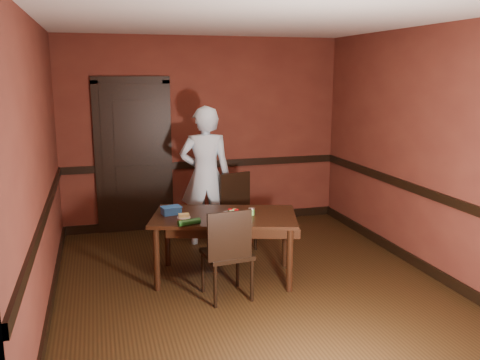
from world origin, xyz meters
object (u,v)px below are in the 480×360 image
person (205,176)px  chair_far (235,212)px  dining_table (225,246)px  cheese_saucer (184,216)px  chair_near (227,252)px  sauce_jar (251,211)px  food_tub (171,210)px  sandwich_plate (233,214)px

person → chair_far: bearing=144.0°
dining_table → cheese_saucer: (-0.44, 0.01, 0.37)m
chair_near → sauce_jar: chair_near is taller
chair_near → sauce_jar: size_ratio=11.93×
chair_near → food_tub: chair_near is taller
chair_near → sandwich_plate: (0.18, 0.42, 0.26)m
chair_far → sauce_jar: (-0.08, -0.98, 0.28)m
dining_table → sandwich_plate: size_ratio=5.39×
chair_far → cheese_saucer: (-0.80, -0.88, 0.26)m
sandwich_plate → cheese_saucer: bearing=173.1°
chair_near → person: person is taller
chair_far → sandwich_plate: (-0.28, -0.95, 0.26)m
chair_near → sauce_jar: (0.37, 0.39, 0.28)m
sauce_jar → cheese_saucer: (-0.71, 0.09, -0.02)m
dining_table → cheese_saucer: bearing=-164.2°
chair_far → chair_near: bearing=-123.8°
sandwich_plate → sauce_jar: (0.19, -0.03, 0.02)m
dining_table → sauce_jar: 0.49m
chair_near → cheese_saucer: bearing=-61.2°
sauce_jar → food_tub: 0.86m
chair_far → sandwich_plate: bearing=-121.7°
chair_near → sandwich_plate: size_ratio=3.33×
sauce_jar → person: bearing=99.9°
cheese_saucer → person: bearing=67.8°
chair_far → dining_table: bearing=-127.3°
dining_table → sauce_jar: (0.28, -0.09, 0.40)m
sandwich_plate → chair_near: bearing=-113.0°
chair_far → chair_near: chair_far is taller
cheese_saucer → food_tub: size_ratio=0.62×
sandwich_plate → chair_far: bearing=73.5°
chair_near → sauce_jar: bearing=-139.8°
chair_far → person: (-0.31, 0.31, 0.43)m
dining_table → chair_near: bearing=-84.6°
dining_table → sauce_jar: bearing=-0.4°
dining_table → food_tub: 0.70m
person → cheese_saucer: size_ratio=12.65×
chair_near → sandwich_plate: bearing=-119.1°
chair_far → sauce_jar: bearing=-110.2°
sandwich_plate → sauce_jar: 0.20m
sandwich_plate → food_tub: (-0.62, 0.23, 0.02)m
chair_far → sandwich_plate: chair_far is taller
chair_far → sandwich_plate: size_ratio=3.34×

